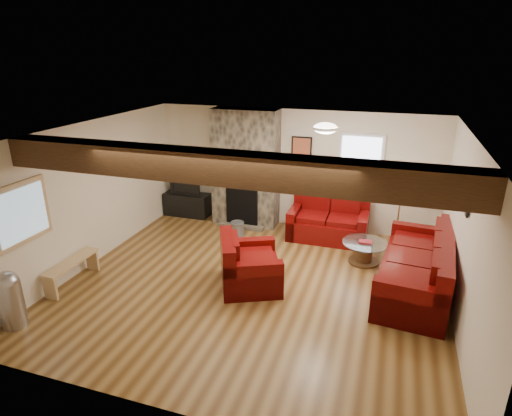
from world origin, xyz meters
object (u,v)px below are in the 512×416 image
(loveseat, at_px, (328,219))
(armchair_red, at_px, (250,261))
(tv_cabinet, at_px, (187,204))
(coffee_table, at_px, (364,252))
(sofa_three, at_px, (416,263))
(television, at_px, (186,185))
(floor_lamp, at_px, (403,182))

(loveseat, height_order, armchair_red, armchair_red)
(loveseat, xyz_separation_m, tv_cabinet, (-3.30, 0.30, -0.15))
(loveseat, distance_m, coffee_table, 1.19)
(sofa_three, xyz_separation_m, armchair_red, (-2.53, -0.67, -0.04))
(tv_cabinet, bearing_deg, television, 0.00)
(loveseat, height_order, tv_cabinet, loveseat)
(tv_cabinet, relative_size, television, 1.43)
(loveseat, bearing_deg, sofa_three, -44.00)
(armchair_red, height_order, tv_cabinet, armchair_red)
(loveseat, height_order, floor_lamp, floor_lamp)
(sofa_three, height_order, tv_cabinet, sofa_three)
(coffee_table, xyz_separation_m, tv_cabinet, (-4.10, 1.15, 0.06))
(tv_cabinet, bearing_deg, floor_lamp, -4.46)
(coffee_table, height_order, television, television)
(loveseat, relative_size, tv_cabinet, 1.49)
(sofa_three, height_order, television, television)
(loveseat, bearing_deg, tv_cabinet, 174.57)
(armchair_red, bearing_deg, floor_lamp, -70.63)
(sofa_three, height_order, floor_lamp, floor_lamp)
(tv_cabinet, height_order, floor_lamp, floor_lamp)
(loveseat, xyz_separation_m, coffee_table, (0.80, -0.85, -0.22))
(sofa_three, bearing_deg, television, -105.31)
(sofa_three, xyz_separation_m, television, (-4.93, 1.86, 0.27))
(armchair_red, xyz_separation_m, coffee_table, (1.70, 1.37, -0.23))
(armchair_red, bearing_deg, coffee_table, -75.90)
(loveseat, distance_m, tv_cabinet, 3.32)
(coffee_table, distance_m, television, 4.29)
(tv_cabinet, distance_m, floor_lamp, 4.76)
(sofa_three, bearing_deg, coffee_table, -125.02)
(sofa_three, xyz_separation_m, floor_lamp, (-0.31, 1.50, 0.88))
(armchair_red, distance_m, television, 3.50)
(sofa_three, relative_size, floor_lamp, 1.53)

